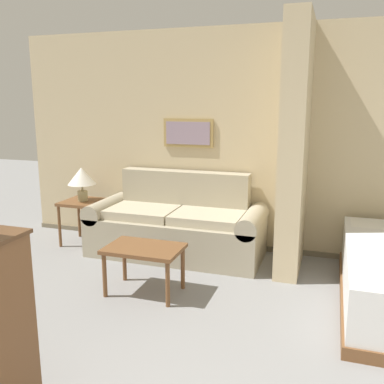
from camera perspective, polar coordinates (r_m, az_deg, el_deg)
The scene contains 6 objects.
wall_back at distance 5.03m, azimuth 12.71°, elevation 6.35°, with size 6.80×0.16×2.60m.
wall_partition_pillar at distance 4.52m, azimuth 13.53°, elevation 5.77°, with size 0.24×0.88×2.60m.
couch at distance 5.01m, azimuth -1.98°, elevation -4.54°, with size 2.02×0.84×0.94m.
coffee_table at distance 4.02m, azimuth -6.41°, elevation -8.07°, with size 0.70×0.47×0.45m.
side_table at distance 5.51m, azimuth -14.29°, elevation -1.98°, with size 0.49×0.49×0.55m.
table_lamp at distance 5.43m, azimuth -14.50°, elevation 1.90°, with size 0.34×0.34×0.42m.
Camera 1 is at (0.49, -0.61, 1.77)m, focal length 40.00 mm.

